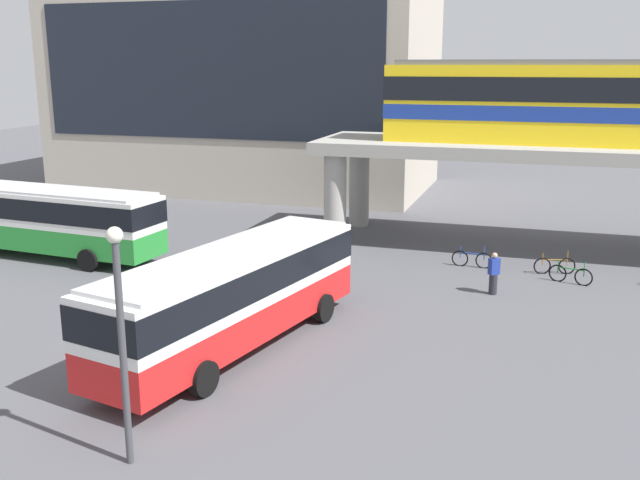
{
  "coord_description": "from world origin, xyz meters",
  "views": [
    {
      "loc": [
        11.12,
        -19.27,
        8.77
      ],
      "look_at": [
        3.08,
        6.14,
        2.2
      ],
      "focal_mm": 40.31,
      "sensor_mm": 36.0,
      "label": 1
    }
  ],
  "objects_px": {
    "bus_main": "(233,289)",
    "bicycle_brown": "(555,266)",
    "station_building": "(248,80)",
    "pedestrian_walking_across": "(494,275)",
    "bicycle_blue": "(472,259)",
    "bicycle_green": "(570,275)",
    "bus_secondary": "(50,215)",
    "train": "(636,102)"
  },
  "relations": [
    {
      "from": "bus_main",
      "to": "bicycle_blue",
      "type": "bearing_deg",
      "value": 62.44
    },
    {
      "from": "station_building",
      "to": "bus_secondary",
      "type": "distance_m",
      "value": 22.33
    },
    {
      "from": "bicycle_blue",
      "to": "bicycle_green",
      "type": "bearing_deg",
      "value": -16.81
    },
    {
      "from": "bus_main",
      "to": "bus_secondary",
      "type": "relative_size",
      "value": 1.01
    },
    {
      "from": "bicycle_blue",
      "to": "pedestrian_walking_across",
      "type": "height_order",
      "value": "pedestrian_walking_across"
    },
    {
      "from": "station_building",
      "to": "pedestrian_walking_across",
      "type": "xyz_separation_m",
      "value": [
        19.2,
        -21.08,
        -6.79
      ]
    },
    {
      "from": "bus_main",
      "to": "bicycle_brown",
      "type": "distance_m",
      "value": 15.29
    },
    {
      "from": "bicycle_green",
      "to": "pedestrian_walking_across",
      "type": "height_order",
      "value": "pedestrian_walking_across"
    },
    {
      "from": "bus_secondary",
      "to": "bicycle_blue",
      "type": "bearing_deg",
      "value": 12.58
    },
    {
      "from": "bus_main",
      "to": "bicycle_green",
      "type": "distance_m",
      "value": 14.78
    },
    {
      "from": "bus_main",
      "to": "bicycle_blue",
      "type": "height_order",
      "value": "bus_main"
    },
    {
      "from": "train",
      "to": "bicycle_blue",
      "type": "relative_size",
      "value": 12.65
    },
    {
      "from": "bicycle_green",
      "to": "bicycle_blue",
      "type": "height_order",
      "value": "same"
    },
    {
      "from": "train",
      "to": "pedestrian_walking_across",
      "type": "xyz_separation_m",
      "value": [
        -5.31,
        -8.04,
        -6.29
      ]
    },
    {
      "from": "train",
      "to": "bicycle_brown",
      "type": "bearing_deg",
      "value": -124.49
    },
    {
      "from": "pedestrian_walking_across",
      "to": "station_building",
      "type": "bearing_deg",
      "value": 132.33
    },
    {
      "from": "train",
      "to": "bicycle_brown",
      "type": "height_order",
      "value": "train"
    },
    {
      "from": "bus_main",
      "to": "pedestrian_walking_across",
      "type": "bearing_deg",
      "value": 47.92
    },
    {
      "from": "pedestrian_walking_across",
      "to": "bicycle_green",
      "type": "bearing_deg",
      "value": 39.55
    },
    {
      "from": "bicycle_blue",
      "to": "bicycle_brown",
      "type": "bearing_deg",
      "value": -0.08
    },
    {
      "from": "bus_main",
      "to": "pedestrian_walking_across",
      "type": "xyz_separation_m",
      "value": [
        7.33,
        8.12,
        -1.21
      ]
    },
    {
      "from": "train",
      "to": "pedestrian_walking_across",
      "type": "relative_size",
      "value": 13.54
    },
    {
      "from": "bus_secondary",
      "to": "bicycle_blue",
      "type": "distance_m",
      "value": 19.26
    },
    {
      "from": "station_building",
      "to": "bicycle_green",
      "type": "relative_size",
      "value": 14.86
    },
    {
      "from": "bus_secondary",
      "to": "bicycle_brown",
      "type": "distance_m",
      "value": 22.66
    },
    {
      "from": "bicycle_brown",
      "to": "pedestrian_walking_across",
      "type": "xyz_separation_m",
      "value": [
        -2.3,
        -3.64,
        0.42
      ]
    },
    {
      "from": "pedestrian_walking_across",
      "to": "bus_main",
      "type": "bearing_deg",
      "value": -132.08
    },
    {
      "from": "station_building",
      "to": "bicycle_brown",
      "type": "distance_m",
      "value": 28.6
    },
    {
      "from": "train",
      "to": "bicycle_green",
      "type": "height_order",
      "value": "train"
    },
    {
      "from": "bus_secondary",
      "to": "bicycle_green",
      "type": "height_order",
      "value": "bus_secondary"
    },
    {
      "from": "bus_main",
      "to": "pedestrian_walking_across",
      "type": "distance_m",
      "value": 11.01
    },
    {
      "from": "station_building",
      "to": "bus_main",
      "type": "bearing_deg",
      "value": -67.88
    },
    {
      "from": "bicycle_green",
      "to": "bus_secondary",
      "type": "bearing_deg",
      "value": -172.67
    },
    {
      "from": "bicycle_green",
      "to": "pedestrian_walking_across",
      "type": "relative_size",
      "value": 1.03
    },
    {
      "from": "bicycle_brown",
      "to": "pedestrian_walking_across",
      "type": "bearing_deg",
      "value": -122.22
    },
    {
      "from": "station_building",
      "to": "bus_secondary",
      "type": "bearing_deg",
      "value": -91.91
    },
    {
      "from": "bicycle_brown",
      "to": "bicycle_green",
      "type": "xyz_separation_m",
      "value": [
        0.62,
        -1.24,
        0.0
      ]
    },
    {
      "from": "bicycle_brown",
      "to": "bicycle_blue",
      "type": "height_order",
      "value": "same"
    },
    {
      "from": "bus_main",
      "to": "bus_secondary",
      "type": "height_order",
      "value": "same"
    },
    {
      "from": "bicycle_blue",
      "to": "bus_secondary",
      "type": "bearing_deg",
      "value": -167.42
    },
    {
      "from": "bus_main",
      "to": "bicycle_green",
      "type": "bearing_deg",
      "value": 45.77
    },
    {
      "from": "bicycle_blue",
      "to": "pedestrian_walking_across",
      "type": "relative_size",
      "value": 1.07
    }
  ]
}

